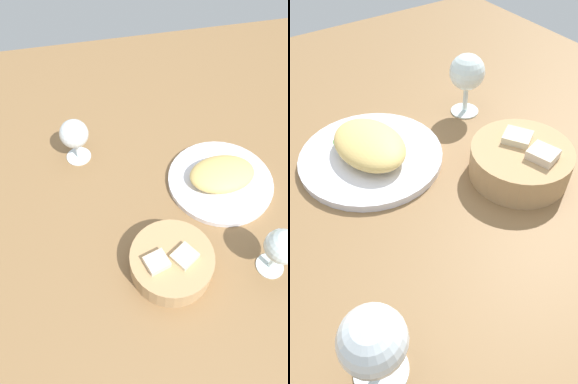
% 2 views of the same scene
% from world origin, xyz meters
% --- Properties ---
extents(ground_plane, '(1.40, 1.40, 0.02)m').
position_xyz_m(ground_plane, '(0.00, 0.00, -0.01)').
color(ground_plane, olive).
extents(plate, '(0.26, 0.26, 0.01)m').
position_xyz_m(plate, '(-0.10, 0.00, 0.01)').
color(plate, white).
rests_on(plate, ground_plane).
extents(omelette, '(0.17, 0.12, 0.04)m').
position_xyz_m(omelette, '(-0.10, 0.00, 0.04)').
color(omelette, '#E0BD69').
rests_on(omelette, plate).
extents(lettuce_garnish, '(0.05, 0.05, 0.01)m').
position_xyz_m(lettuce_garnish, '(-0.16, -0.02, 0.02)').
color(lettuce_garnish, '#488A39').
rests_on(lettuce_garnish, plate).
extents(bread_basket, '(0.17, 0.17, 0.07)m').
position_xyz_m(bread_basket, '(0.08, 0.20, 0.03)').
color(bread_basket, tan).
rests_on(bread_basket, ground_plane).
extents(wine_glass_near, '(0.07, 0.07, 0.12)m').
position_xyz_m(wine_glass_near, '(0.24, -0.16, 0.08)').
color(wine_glass_near, silver).
rests_on(wine_glass_near, ground_plane).
extents(wine_glass_far, '(0.07, 0.07, 0.13)m').
position_xyz_m(wine_glass_far, '(-0.13, 0.24, 0.08)').
color(wine_glass_far, silver).
rests_on(wine_glass_far, ground_plane).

